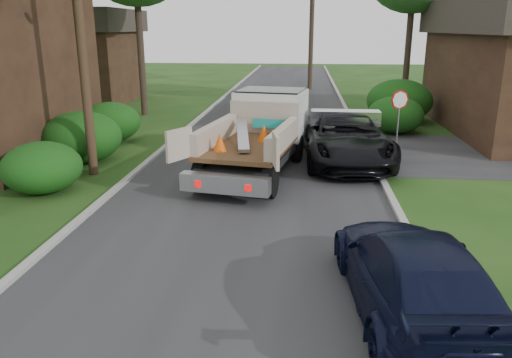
{
  "coord_description": "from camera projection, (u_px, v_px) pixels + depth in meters",
  "views": [
    {
      "loc": [
        1.49,
        -10.63,
        4.75
      ],
      "look_at": [
        0.4,
        0.99,
        1.2
      ],
      "focal_mm": 35.0,
      "sensor_mm": 36.0,
      "label": 1
    }
  ],
  "objects": [
    {
      "name": "curb_left",
      "position": [
        172.0,
        141.0,
        21.52
      ],
      "size": [
        0.2,
        90.0,
        0.12
      ],
      "primitive_type": "cube",
      "color": "#9E9E99",
      "rests_on": "ground"
    },
    {
      "name": "hedge_left_c",
      "position": [
        110.0,
        122.0,
        21.53
      ],
      "size": [
        2.6,
        2.6,
        1.7
      ],
      "primitive_type": "ellipsoid",
      "color": "#10440F",
      "rests_on": "ground"
    },
    {
      "name": "stop_sign",
      "position": [
        399.0,
        108.0,
        19.23
      ],
      "size": [
        0.71,
        0.32,
        2.48
      ],
      "color": "slate",
      "rests_on": "ground"
    },
    {
      "name": "house_left_far",
      "position": [
        76.0,
        55.0,
        32.92
      ],
      "size": [
        7.56,
        7.56,
        6.0
      ],
      "color": "#321D14",
      "rests_on": "ground"
    },
    {
      "name": "hedge_right_a",
      "position": [
        395.0,
        115.0,
        23.26
      ],
      "size": [
        2.6,
        2.6,
        1.7
      ],
      "primitive_type": "ellipsoid",
      "color": "#10440F",
      "rests_on": "ground"
    },
    {
      "name": "flatbed_truck",
      "position": [
        263.0,
        127.0,
        17.46
      ],
      "size": [
        3.92,
        7.18,
        2.58
      ],
      "rotation": [
        0.0,
        0.0,
        -0.17
      ],
      "color": "black",
      "rests_on": "ground"
    },
    {
      "name": "hedge_right_b",
      "position": [
        399.0,
        101.0,
        25.98
      ],
      "size": [
        3.38,
        3.38,
        2.21
      ],
      "primitive_type": "ellipsoid",
      "color": "#10440F",
      "rests_on": "ground"
    },
    {
      "name": "road",
      "position": [
        267.0,
        144.0,
        21.17
      ],
      "size": [
        8.0,
        90.0,
        0.02
      ],
      "primitive_type": "cube",
      "color": "#28282B",
      "rests_on": "ground"
    },
    {
      "name": "curb_right",
      "position": [
        364.0,
        145.0,
        20.78
      ],
      "size": [
        0.2,
        90.0,
        0.12
      ],
      "primitive_type": "cube",
      "color": "#9E9E99",
      "rests_on": "ground"
    },
    {
      "name": "navy_suv",
      "position": [
        414.0,
        274.0,
        8.44
      ],
      "size": [
        2.56,
        5.35,
        1.5
      ],
      "primitive_type": "imported",
      "rotation": [
        0.0,
        0.0,
        3.23
      ],
      "color": "black",
      "rests_on": "ground"
    },
    {
      "name": "black_pickup",
      "position": [
        345.0,
        138.0,
        18.23
      ],
      "size": [
        3.39,
        6.61,
        1.79
      ],
      "primitive_type": "imported",
      "rotation": [
        0.0,
        0.0,
        0.07
      ],
      "color": "black",
      "rests_on": "ground"
    },
    {
      "name": "utility_pole",
      "position": [
        79.0,
        13.0,
        15.37
      ],
      "size": [
        2.42,
        1.25,
        10.0
      ],
      "color": "#382619",
      "rests_on": "ground"
    },
    {
      "name": "ground",
      "position": [
        235.0,
        240.0,
        11.64
      ],
      "size": [
        120.0,
        120.0,
        0.0
      ],
      "primitive_type": "plane",
      "color": "#194012",
      "rests_on": "ground"
    },
    {
      "name": "hedge_left_b",
      "position": [
        82.0,
        137.0,
        18.14
      ],
      "size": [
        2.86,
        2.86,
        1.87
      ],
      "primitive_type": "ellipsoid",
      "color": "#10440F",
      "rests_on": "ground"
    },
    {
      "name": "hedge_left_a",
      "position": [
        42.0,
        167.0,
        14.83
      ],
      "size": [
        2.34,
        2.34,
        1.53
      ],
      "primitive_type": "ellipsoid",
      "color": "#10440F",
      "rests_on": "ground"
    }
  ]
}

